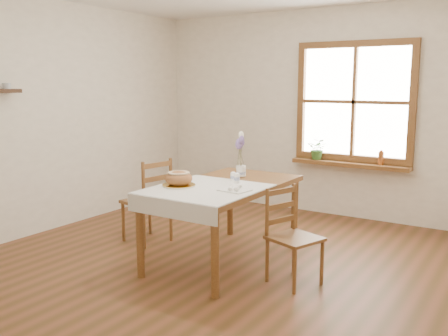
# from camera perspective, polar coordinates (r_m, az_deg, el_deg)

# --- Properties ---
(ground) EXTENTS (5.00, 5.00, 0.00)m
(ground) POSITION_cam_1_polar(r_m,az_deg,el_deg) (4.63, -2.04, -11.58)
(ground) COLOR brown
(ground) RESTS_ON ground
(room_walls) EXTENTS (4.60, 5.10, 2.65)m
(room_walls) POSITION_cam_1_polar(r_m,az_deg,el_deg) (4.32, -2.18, 10.04)
(room_walls) COLOR white
(room_walls) RESTS_ON ground
(window) EXTENTS (1.46, 0.08, 1.46)m
(window) POSITION_cam_1_polar(r_m,az_deg,el_deg) (6.33, 14.66, 7.31)
(window) COLOR brown
(window) RESTS_ON ground
(window_sill) EXTENTS (1.46, 0.20, 0.05)m
(window_sill) POSITION_cam_1_polar(r_m,az_deg,el_deg) (6.34, 14.17, 0.43)
(window_sill) COLOR brown
(window_sill) RESTS_ON ground
(dining_table) EXTENTS (0.90, 1.60, 0.75)m
(dining_table) POSITION_cam_1_polar(r_m,az_deg,el_deg) (4.68, 0.00, -2.84)
(dining_table) COLOR brown
(dining_table) RESTS_ON ground
(table_linen) EXTENTS (0.91, 0.99, 0.01)m
(table_linen) POSITION_cam_1_polar(r_m,az_deg,el_deg) (4.41, -2.13, -2.42)
(table_linen) COLOR white
(table_linen) RESTS_ON dining_table
(chair_left) EXTENTS (0.51, 0.50, 0.90)m
(chair_left) POSITION_cam_1_polar(r_m,az_deg,el_deg) (5.38, -8.84, -3.63)
(chair_left) COLOR brown
(chair_left) RESTS_ON ground
(chair_right) EXTENTS (0.50, 0.49, 0.81)m
(chair_right) POSITION_cam_1_polar(r_m,az_deg,el_deg) (4.26, 8.11, -7.80)
(chair_right) COLOR brown
(chair_right) RESTS_ON ground
(bread_plate) EXTENTS (0.29, 0.29, 0.02)m
(bread_plate) POSITION_cam_1_polar(r_m,az_deg,el_deg) (4.52, -5.18, -1.99)
(bread_plate) COLOR white
(bread_plate) RESTS_ON table_linen
(bread_loaf) EXTENTS (0.25, 0.25, 0.14)m
(bread_loaf) POSITION_cam_1_polar(r_m,az_deg,el_deg) (4.51, -5.20, -1.05)
(bread_loaf) COLOR #9A6536
(bread_loaf) RESTS_ON bread_plate
(egg_napkin) EXTENTS (0.26, 0.23, 0.01)m
(egg_napkin) POSITION_cam_1_polar(r_m,az_deg,el_deg) (4.32, 1.21, -2.54)
(egg_napkin) COLOR white
(egg_napkin) RESTS_ON table_linen
(eggs) EXTENTS (0.20, 0.19, 0.04)m
(eggs) POSITION_cam_1_polar(r_m,az_deg,el_deg) (4.31, 1.21, -2.20)
(eggs) COLOR white
(eggs) RESTS_ON egg_napkin
(salt_shaker) EXTENTS (0.06, 0.06, 0.10)m
(salt_shaker) POSITION_cam_1_polar(r_m,az_deg,el_deg) (4.63, 1.47, -1.14)
(salt_shaker) COLOR white
(salt_shaker) RESTS_ON table_linen
(pepper_shaker) EXTENTS (0.06, 0.06, 0.09)m
(pepper_shaker) POSITION_cam_1_polar(r_m,az_deg,el_deg) (4.72, 1.04, -0.96)
(pepper_shaker) COLOR white
(pepper_shaker) RESTS_ON table_linen
(flower_vase) EXTENTS (0.11, 0.11, 0.11)m
(flower_vase) POSITION_cam_1_polar(r_m,az_deg,el_deg) (4.99, 1.95, -0.42)
(flower_vase) COLOR white
(flower_vase) RESTS_ON dining_table
(lavender_bouquet) EXTENTS (0.17, 0.17, 0.32)m
(lavender_bouquet) POSITION_cam_1_polar(r_m,az_deg,el_deg) (4.96, 1.96, 2.04)
(lavender_bouquet) COLOR #6C5394
(lavender_bouquet) RESTS_ON flower_vase
(potted_plant) EXTENTS (0.25, 0.28, 0.21)m
(potted_plant) POSITION_cam_1_polar(r_m,az_deg,el_deg) (6.46, 10.67, 1.89)
(potted_plant) COLOR #3A6D2B
(potted_plant) RESTS_ON window_sill
(amber_bottle) EXTENTS (0.08, 0.08, 0.18)m
(amber_bottle) POSITION_cam_1_polar(r_m,az_deg,el_deg) (6.22, 17.50, 1.16)
(amber_bottle) COLOR #A2501D
(amber_bottle) RESTS_ON window_sill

